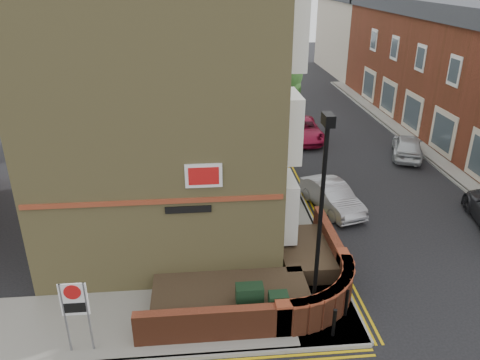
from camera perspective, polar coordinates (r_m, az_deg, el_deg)
name	(u,v)px	position (r m, az deg, el deg)	size (l,w,h in m)	color
ground	(265,353)	(13.74, 3.11, -20.36)	(120.00, 120.00, 0.00)	black
pavement_corner	(142,323)	(14.83, -11.88, -16.65)	(13.00, 3.00, 0.12)	gray
pavement_main	(260,148)	(27.63, 2.49, 3.89)	(2.00, 32.00, 0.12)	gray
pavement_far	(465,161)	(28.62, 25.77, 2.14)	(4.00, 40.00, 0.12)	gray
kerb_main_near	(277,148)	(27.78, 4.54, 3.95)	(0.15, 32.00, 0.12)	gray
kerb_main_far	(430,162)	(27.65, 22.20, 2.06)	(0.15, 40.00, 0.12)	gray
yellow_lines_main	(281,148)	(27.84, 5.05, 3.86)	(0.28, 32.00, 0.01)	gold
corner_building	(163,71)	(18.04, -9.43, 12.98)	(8.95, 10.40, 13.60)	#95854F
garden_wall	(254,296)	(15.60, 1.76, -13.95)	(6.80, 6.00, 1.20)	brown
lamppost	(320,223)	(12.96, 9.72, -5.23)	(0.25, 0.50, 6.30)	black
utility_cabinet_large	(249,303)	(14.19, 1.16, -14.72)	(0.80, 0.45, 1.20)	black
utility_cabinet_small	(278,309)	(14.09, 4.66, -15.41)	(0.55, 0.40, 1.10)	black
bollard_near	(334,323)	(14.02, 11.39, -16.68)	(0.11, 0.11, 0.90)	black
bollard_far	(346,303)	(14.76, 12.83, -14.41)	(0.11, 0.11, 0.90)	black
zone_sign	(75,305)	(13.37, -19.50, -14.16)	(0.72, 0.07, 2.20)	slate
far_terrace	(467,73)	(31.65, 25.92, 11.65)	(5.40, 30.40, 8.00)	brown
far_terrace_cream	(355,31)	(50.63, 13.87, 17.19)	(5.40, 12.40, 8.00)	beige
tree_near	(267,76)	(24.49, 3.31, 12.53)	(3.64, 3.65, 6.70)	#382B1E
tree_mid	(250,44)	(32.23, 1.18, 16.27)	(4.03, 4.03, 7.42)	#382B1E
tree_far	(239,33)	(40.16, -0.17, 17.43)	(3.81, 3.81, 7.00)	#382B1E
traffic_light_assembly	(250,72)	(35.57, 1.25, 13.07)	(0.20, 0.16, 4.20)	black
silver_car_near	(332,196)	(20.82, 11.15, -1.98)	(1.30, 3.72, 1.23)	#96979D
red_car_main	(302,129)	(29.36, 7.62, 6.13)	(2.12, 4.60, 1.28)	maroon
silver_car_far	(408,146)	(27.87, 19.75, 3.93)	(1.55, 3.86, 1.31)	#B2B7BA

